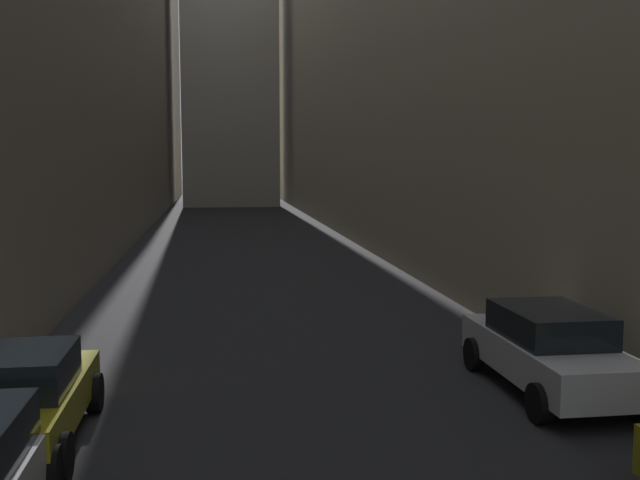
% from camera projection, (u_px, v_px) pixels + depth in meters
% --- Properties ---
extents(ground_plane, '(264.00, 264.00, 0.00)m').
position_uv_depth(ground_plane, '(246.00, 245.00, 36.04)').
color(ground_plane, '#232326').
extents(building_block_right, '(14.11, 108.00, 22.91)m').
position_uv_depth(building_block_right, '(482.00, 21.00, 38.54)').
color(building_block_right, gray).
rests_on(building_block_right, ground).
extents(parked_car_left_far, '(1.99, 3.93, 1.47)m').
position_uv_depth(parked_car_left_far, '(15.00, 397.00, 10.61)').
color(parked_car_left_far, '#A59919').
rests_on(parked_car_left_far, ground).
extents(parked_car_right_far, '(1.89, 4.40, 1.54)m').
position_uv_depth(parked_car_right_far, '(548.00, 349.00, 13.16)').
color(parked_car_right_far, silver).
rests_on(parked_car_right_far, ground).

